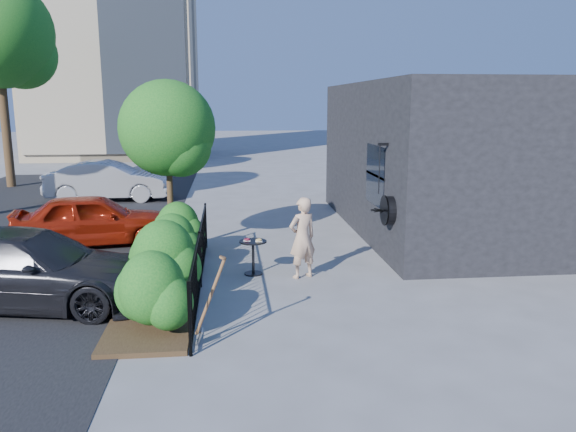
{
  "coord_description": "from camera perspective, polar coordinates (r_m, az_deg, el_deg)",
  "views": [
    {
      "loc": [
        -0.92,
        -10.39,
        3.49
      ],
      "look_at": [
        0.27,
        0.77,
        1.2
      ],
      "focal_mm": 35.0,
      "sensor_mm": 36.0,
      "label": 1
    }
  ],
  "objects": [
    {
      "name": "shrubs",
      "position": [
        10.92,
        -12.09,
        -3.53
      ],
      "size": [
        1.1,
        5.6,
        1.24
      ],
      "color": "#155C1B",
      "rests_on": "ground"
    },
    {
      "name": "patio_tree",
      "position": [
        13.24,
        -11.88,
        8.13
      ],
      "size": [
        2.2,
        2.2,
        3.94
      ],
      "color": "#3F2B19",
      "rests_on": "ground"
    },
    {
      "name": "fence",
      "position": [
        10.81,
        -8.94,
        -4.34
      ],
      "size": [
        0.05,
        6.05,
        1.1
      ],
      "color": "black",
      "rests_on": "ground"
    },
    {
      "name": "cafe_table",
      "position": [
        11.52,
        -3.56,
        -3.59
      ],
      "size": [
        0.56,
        0.56,
        0.76
      ],
      "rotation": [
        0.0,
        0.0,
        -0.1
      ],
      "color": "black",
      "rests_on": "ground"
    },
    {
      "name": "woman",
      "position": [
        11.22,
        1.47,
        -2.23
      ],
      "size": [
        0.71,
        0.61,
        1.65
      ],
      "primitive_type": "imported",
      "rotation": [
        0.0,
        0.0,
        3.58
      ],
      "color": "tan",
      "rests_on": "ground"
    },
    {
      "name": "ground",
      "position": [
        11.0,
        -0.97,
        -6.97
      ],
      "size": [
        120.0,
        120.0,
        0.0
      ],
      "primitive_type": "plane",
      "color": "gray",
      "rests_on": "ground"
    },
    {
      "name": "planting_bed",
      "position": [
        11.03,
        -12.52,
        -6.99
      ],
      "size": [
        1.3,
        6.0,
        0.08
      ],
      "primitive_type": "cube",
      "color": "#382616",
      "rests_on": "ground"
    },
    {
      "name": "car_silver",
      "position": [
        21.19,
        -17.75,
        3.43
      ],
      "size": [
        4.35,
        1.59,
        1.42
      ],
      "primitive_type": "imported",
      "rotation": [
        0.0,
        0.0,
        1.55
      ],
      "color": "#ADAEB2",
      "rests_on": "ground"
    },
    {
      "name": "shovel",
      "position": [
        8.32,
        -8.09,
        -8.94
      ],
      "size": [
        0.48,
        0.18,
        1.36
      ],
      "color": "brown",
      "rests_on": "ground"
    },
    {
      "name": "car_red",
      "position": [
        14.64,
        -19.16,
        -0.33
      ],
      "size": [
        3.99,
        2.13,
        1.29
      ],
      "primitive_type": "imported",
      "rotation": [
        0.0,
        0.0,
        1.74
      ],
      "color": "#AA220E",
      "rests_on": "ground"
    },
    {
      "name": "car_darkgrey",
      "position": [
        10.74,
        -24.96,
        -4.86
      ],
      "size": [
        4.79,
        2.56,
        1.32
      ],
      "primitive_type": "imported",
      "rotation": [
        0.0,
        0.0,
        1.41
      ],
      "color": "black",
      "rests_on": "ground"
    },
    {
      "name": "shop_building",
      "position": [
        16.28,
        17.26,
        5.75
      ],
      "size": [
        6.22,
        9.0,
        4.0
      ],
      "color": "black",
      "rests_on": "ground"
    }
  ]
}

